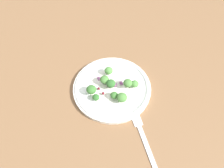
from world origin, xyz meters
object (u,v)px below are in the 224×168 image
object	(u,v)px
fork	(145,141)
broccoli_floret_2	(111,84)
broccoli_floret_0	(91,90)
plate	(112,87)
broccoli_floret_1	(135,84)

from	to	relation	value
fork	broccoli_floret_2	bearing A→B (deg)	-68.21
broccoli_floret_0	broccoli_floret_2	size ratio (longest dim) A/B	1.06
broccoli_floret_2	broccoli_floret_0	bearing A→B (deg)	11.89
broccoli_floret_2	fork	world-z (taller)	broccoli_floret_2
broccoli_floret_0	fork	xyz separation A→B (cm)	(-12.65, 15.89, -2.85)
broccoli_floret_0	plate	bearing A→B (deg)	-166.36
broccoli_floret_2	fork	xyz separation A→B (cm)	(-6.84, 17.12, -3.08)
plate	broccoli_floret_2	size ratio (longest dim) A/B	8.49
broccoli_floret_1	fork	size ratio (longest dim) A/B	0.13
fork	plate	bearing A→B (deg)	-69.60
plate	broccoli_floret_2	world-z (taller)	broccoli_floret_2
plate	broccoli_floret_1	bearing A→B (deg)	172.84
broccoli_floret_2	fork	bearing A→B (deg)	111.79
plate	broccoli_floret_1	xyz separation A→B (cm)	(-6.63, 0.83, 1.87)
plate	broccoli_floret_0	size ratio (longest dim) A/B	8.04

